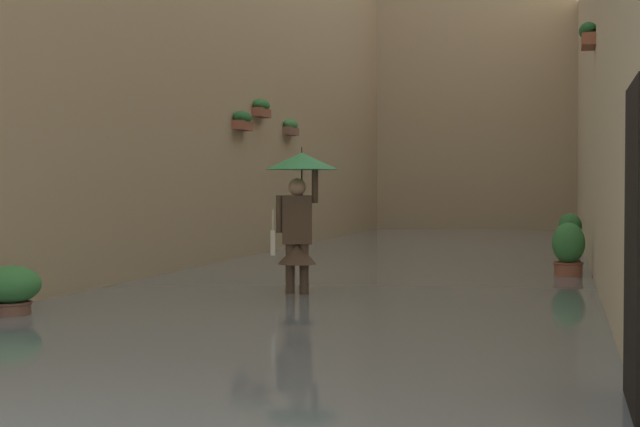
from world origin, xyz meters
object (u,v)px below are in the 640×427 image
Objects in this scene: potted_plant_far_right at (11,293)px; potted_plant_near_left at (570,231)px; potted_plant_far_left at (570,250)px; potted_plant_mid_left at (568,253)px; person_wading at (299,198)px.

potted_plant_near_left is at bearing -112.80° from potted_plant_far_right.
potted_plant_far_left reaches higher than potted_plant_far_right.
potted_plant_far_right is 8.50m from potted_plant_mid_left.
potted_plant_far_left is 0.77× the size of potted_plant_mid_left.
person_wading reaches higher than potted_plant_near_left.
potted_plant_mid_left is at bearing 89.37° from potted_plant_near_left.
potted_plant_far_right is at bearing 47.66° from person_wading.
potted_plant_near_left is at bearing -90.46° from potted_plant_far_left.
potted_plant_mid_left is (0.05, 2.81, 0.13)m from potted_plant_far_left.
potted_plant_near_left is at bearing -106.92° from person_wading.
person_wading is 7.23m from potted_plant_far_left.
potted_plant_near_left is (-5.93, -14.11, 0.11)m from potted_plant_far_right.
potted_plant_mid_left is at bearing -134.22° from person_wading.
person_wading is 2.89× the size of potted_plant_far_right.
potted_plant_far_left is 2.82m from potted_plant_mid_left.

